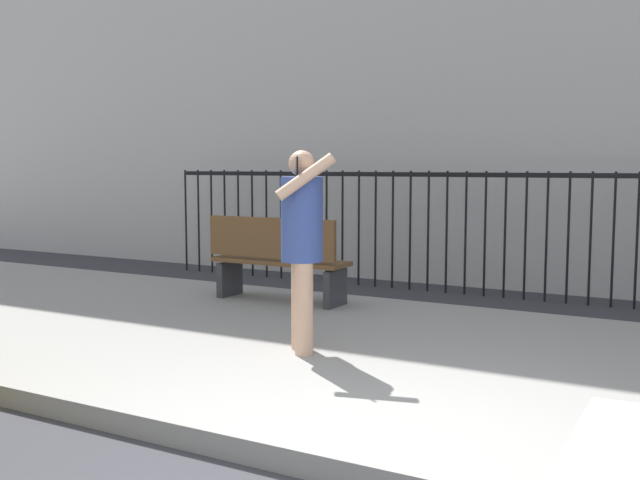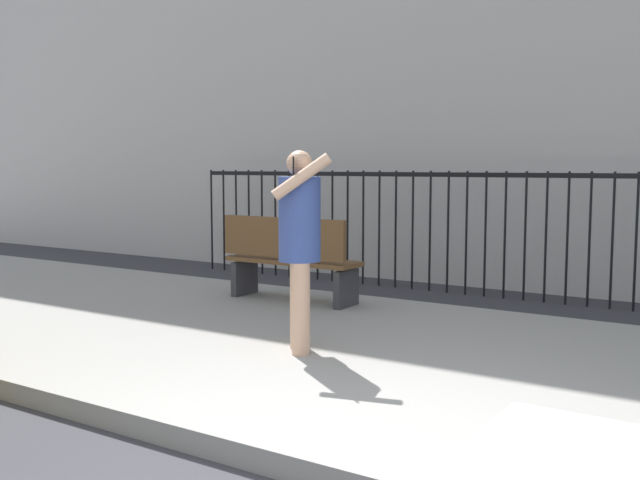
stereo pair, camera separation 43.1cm
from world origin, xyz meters
name	(u,v)px [view 2 (the right image)]	position (x,y,z in m)	size (l,w,h in m)	color
sidewalk	(485,377)	(0.00, 2.20, 0.07)	(28.00, 4.40, 0.15)	gray
iron_fence	(602,221)	(0.00, 5.90, 1.02)	(12.03, 0.04, 1.60)	black
pedestrian_on_phone	(299,236)	(-1.47, 1.85, 1.10)	(0.65, 0.70, 1.64)	tan
street_bench	(289,257)	(-2.82, 3.59, 0.65)	(1.60, 0.45, 0.95)	brown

